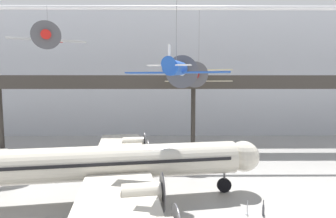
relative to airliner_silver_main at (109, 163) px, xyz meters
The scene contains 9 objects.
hangar_back_wall 32.85m from the airliner_silver_main, 73.15° to the left, with size 140.00×3.00×24.16m.
mezzanine_walkway 21.29m from the airliner_silver_main, 63.15° to the left, with size 110.00×3.20×11.33m.
ceiling_truss_beam 24.56m from the airliner_silver_main, 58.49° to the left, with size 120.00×0.60×0.60m.
airliner_silver_main is the anchor object (origin of this frame).
suspended_plane_silver_racer 20.93m from the airliner_silver_main, 128.85° to the left, with size 9.35×8.01×6.02m.
suspended_plane_blue_trainer 9.87m from the airliner_silver_main, ahead, with size 8.53×7.04×10.34m.
suspended_plane_cream_biplane 18.75m from the airliner_silver_main, 56.68° to the left, with size 9.16×7.64×10.36m.
stanchion_barrier 11.81m from the airliner_silver_main, 12.81° to the right, with size 0.36×0.36×1.08m.
info_sign_pedestal 12.94m from the airliner_silver_main, 12.01° to the right, with size 0.29×0.75×1.24m.
Camera 1 is at (-4.26, -14.10, 9.92)m, focal length 28.00 mm.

